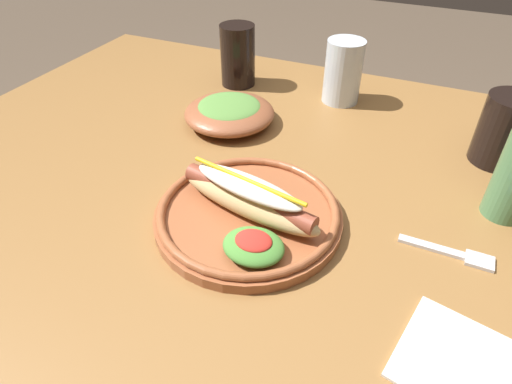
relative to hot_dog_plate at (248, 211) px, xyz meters
The scene contains 8 objects.
dining_table 0.18m from the hot_dog_plate, 90.40° to the left, with size 1.31×0.91×0.74m.
hot_dog_plate is the anchor object (origin of this frame).
fork 0.28m from the hot_dog_plate, 10.70° to the left, with size 0.12×0.03×0.00m.
soda_cup 0.45m from the hot_dog_plate, 44.42° to the left, with size 0.09×0.09×0.12m, color black.
water_cup 0.43m from the hot_dog_plate, 87.57° to the left, with size 0.08×0.08×0.13m, color silver.
extra_cup 0.47m from the hot_dog_plate, 117.25° to the left, with size 0.08×0.08×0.13m, color black.
side_bowl 0.29m from the hot_dog_plate, 121.61° to the left, with size 0.17×0.17×0.05m.
napkin 0.32m from the hot_dog_plate, 20.44° to the right, with size 0.13×0.12×0.00m, color white.
Camera 1 is at (0.20, -0.54, 1.16)m, focal length 30.43 mm.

